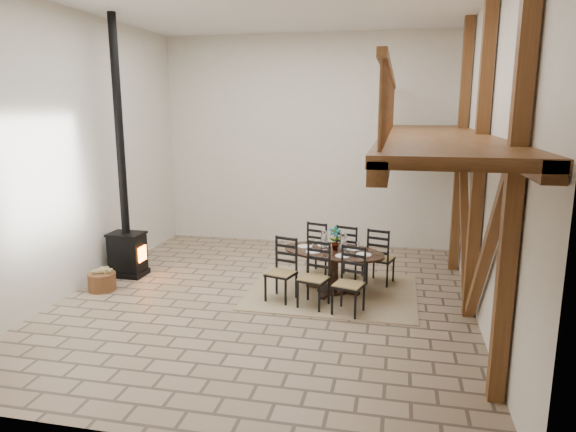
% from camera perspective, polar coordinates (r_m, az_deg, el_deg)
% --- Properties ---
extents(ground, '(8.00, 8.00, 0.00)m').
position_cam_1_polar(ground, '(9.15, -2.45, -9.21)').
color(ground, '#9A8066').
rests_on(ground, ground).
extents(room_shell, '(7.02, 8.02, 5.01)m').
position_cam_1_polar(room_shell, '(8.31, 5.45, 9.93)').
color(room_shell, beige).
rests_on(room_shell, ground).
extents(rug, '(3.00, 2.50, 0.02)m').
position_cam_1_polar(rug, '(9.52, 4.99, -8.31)').
color(rug, tan).
rests_on(rug, ground).
extents(dining_table, '(2.21, 2.48, 1.22)m').
position_cam_1_polar(dining_table, '(9.39, 5.03, -6.02)').
color(dining_table, black).
rests_on(dining_table, ground).
extents(wood_stove, '(0.69, 0.53, 5.00)m').
position_cam_1_polar(wood_stove, '(10.57, -17.61, -0.53)').
color(wood_stove, black).
rests_on(wood_stove, ground).
extents(log_basket, '(0.50, 0.50, 0.41)m').
position_cam_1_polar(log_basket, '(10.11, -19.97, -6.78)').
color(log_basket, brown).
rests_on(log_basket, ground).
extents(log_stack, '(0.43, 0.50, 0.43)m').
position_cam_1_polar(log_stack, '(11.28, -17.19, -4.48)').
color(log_stack, tan).
rests_on(log_stack, ground).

